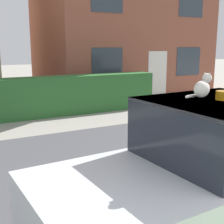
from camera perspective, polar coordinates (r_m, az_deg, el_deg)
road_strip at (r=6.21m, az=5.99°, el=-10.09°), size 28.00×6.35×0.01m
garden_hedge at (r=10.62m, az=-13.32°, el=2.63°), size 8.64×0.78×1.32m
police_car at (r=4.21m, az=16.35°, el=-10.50°), size 4.30×2.00×1.77m
cat at (r=3.55m, az=16.26°, el=4.36°), size 0.32×0.19×0.27m
house_right at (r=16.24m, az=1.64°, el=18.06°), size 8.21×5.56×7.93m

